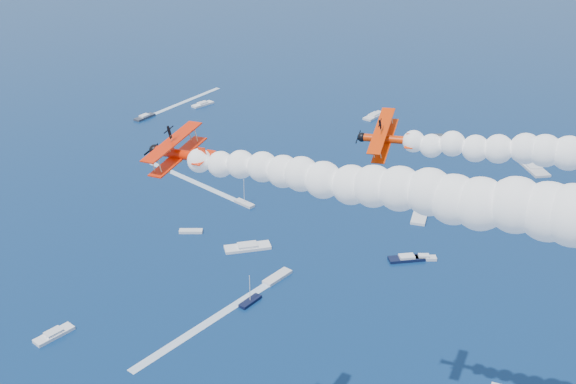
% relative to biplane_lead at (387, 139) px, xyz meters
% --- Properties ---
extents(biplane_lead, '(7.70, 9.52, 8.31)m').
position_rel_biplane_lead_xyz_m(biplane_lead, '(0.00, 0.00, 0.00)').
color(biplane_lead, red).
extents(biplane_trail, '(9.94, 11.20, 7.70)m').
position_rel_biplane_lead_xyz_m(biplane_trail, '(-19.84, -16.27, 1.35)').
color(biplane_trail, red).
extents(smoke_trail_trail, '(50.83, 20.48, 9.53)m').
position_rel_biplane_lead_xyz_m(smoke_trail_trail, '(4.94, -20.25, 3.22)').
color(smoke_trail_trail, white).
extents(spectator_boats, '(213.49, 172.84, 0.70)m').
position_rel_biplane_lead_xyz_m(spectator_boats, '(-12.11, 77.36, -54.97)').
color(spectator_boats, '#303440').
rests_on(spectator_boats, ground).
extents(boat_wakes, '(83.52, 161.77, 0.04)m').
position_rel_biplane_lead_xyz_m(boat_wakes, '(-76.09, 85.44, -55.29)').
color(boat_wakes, white).
rests_on(boat_wakes, ground).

